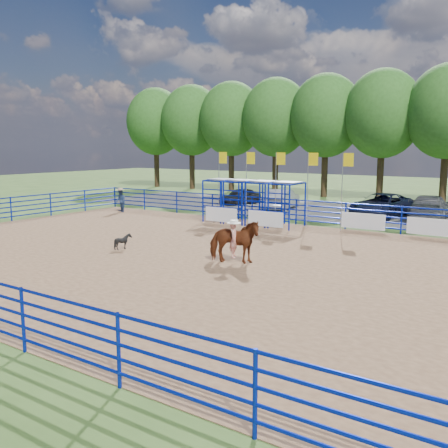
# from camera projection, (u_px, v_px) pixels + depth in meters

# --- Properties ---
(ground) EXTENTS (120.00, 120.00, 0.00)m
(ground) POSITION_uv_depth(u_px,v_px,m) (191.00, 255.00, 21.07)
(ground) COLOR #446327
(ground) RESTS_ON ground
(arena_dirt) EXTENTS (30.00, 20.00, 0.02)m
(arena_dirt) POSITION_uv_depth(u_px,v_px,m) (191.00, 255.00, 21.06)
(arena_dirt) COLOR brown
(arena_dirt) RESTS_ON ground
(gravel_strip) EXTENTS (40.00, 10.00, 0.01)m
(gravel_strip) POSITION_uv_depth(u_px,v_px,m) (340.00, 212.00, 34.98)
(gravel_strip) COLOR #67655B
(gravel_strip) RESTS_ON ground
(horse_and_rider) EXTENTS (2.25, 1.60, 2.40)m
(horse_and_rider) POSITION_uv_depth(u_px,v_px,m) (234.00, 240.00, 19.45)
(horse_and_rider) COLOR #632C13
(horse_and_rider) RESTS_ON arena_dirt
(calf) EXTENTS (0.82, 0.78, 0.72)m
(calf) POSITION_uv_depth(u_px,v_px,m) (123.00, 242.00, 22.11)
(calf) COLOR black
(calf) RESTS_ON arena_dirt
(spectator_cowboy) EXTENTS (0.95, 0.86, 1.64)m
(spectator_cowboy) POSITION_uv_depth(u_px,v_px,m) (121.00, 200.00, 34.53)
(spectator_cowboy) COLOR navy
(spectator_cowboy) RESTS_ON arena_dirt
(car_a) EXTENTS (2.36, 3.94, 1.25)m
(car_a) POSITION_uv_depth(u_px,v_px,m) (240.00, 196.00, 39.40)
(car_a) COLOR black
(car_a) RESTS_ON gravel_strip
(car_b) EXTENTS (2.33, 4.73, 1.49)m
(car_b) POSITION_uv_depth(u_px,v_px,m) (281.00, 199.00, 36.03)
(car_b) COLOR gray
(car_b) RESTS_ON gravel_strip
(car_c) EXTENTS (3.21, 5.73, 1.51)m
(car_c) POSITION_uv_depth(u_px,v_px,m) (381.00, 205.00, 32.23)
(car_c) COLOR black
(car_c) RESTS_ON gravel_strip
(car_d) EXTENTS (2.69, 5.51, 1.54)m
(car_d) POSITION_uv_depth(u_px,v_px,m) (429.00, 208.00, 30.95)
(car_d) COLOR #515154
(car_d) RESTS_ON gravel_strip
(perimeter_fence) EXTENTS (30.10, 20.10, 1.50)m
(perimeter_fence) POSITION_uv_depth(u_px,v_px,m) (191.00, 238.00, 20.95)
(perimeter_fence) COLOR #081EB0
(perimeter_fence) RESTS_ON ground
(chute_assembly) EXTENTS (19.32, 2.41, 4.20)m
(chute_assembly) POSITION_uv_depth(u_px,v_px,m) (258.00, 203.00, 29.15)
(chute_assembly) COLOR #081EB0
(chute_assembly) RESTS_ON ground
(treeline) EXTENTS (56.40, 6.40, 11.24)m
(treeline) POSITION_uv_depth(u_px,v_px,m) (383.00, 109.00, 41.17)
(treeline) COLOR #3F2B19
(treeline) RESTS_ON ground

